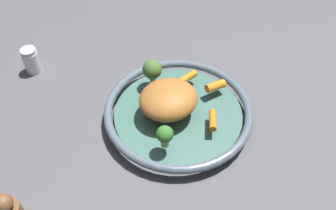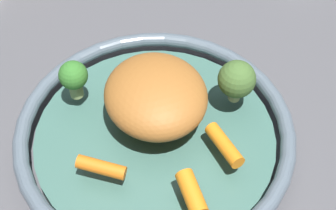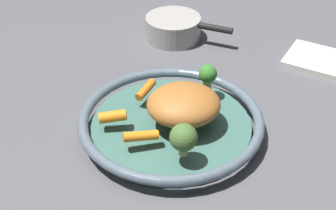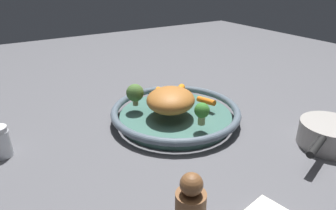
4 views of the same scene
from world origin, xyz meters
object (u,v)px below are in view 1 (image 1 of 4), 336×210
roast_chicken_piece (168,99)px  baby_carrot_back (186,79)px  baby_carrot_left (213,120)px  broccoli_floret_mid (164,135)px  serving_bowl (178,113)px  baby_carrot_right (215,86)px  salt_shaker (31,60)px  broccoli_floret_large (152,70)px

roast_chicken_piece → baby_carrot_back: (0.02, 0.10, -0.02)m
roast_chicken_piece → baby_carrot_left: bearing=-7.8°
baby_carrot_back → broccoli_floret_mid: (0.00, -0.21, 0.03)m
serving_bowl → baby_carrot_right: (0.07, 0.08, 0.03)m
roast_chicken_piece → baby_carrot_right: 0.13m
baby_carrot_back → baby_carrot_right: bearing=-5.3°
baby_carrot_back → broccoli_floret_mid: 0.21m
roast_chicken_piece → salt_shaker: roast_chicken_piece is taller
broccoli_floret_large → broccoli_floret_mid: size_ratio=1.09×
broccoli_floret_large → salt_shaker: bearing=-178.2°
serving_bowl → broccoli_floret_large: size_ratio=5.82×
roast_chicken_piece → salt_shaker: (-0.40, 0.07, -0.04)m
serving_bowl → broccoli_floret_mid: bearing=-90.7°
salt_shaker → serving_bowl: bearing=-8.2°
broccoli_floret_large → broccoli_floret_mid: (0.08, -0.19, -0.00)m
roast_chicken_piece → baby_carrot_right: bearing=44.7°
baby_carrot_right → baby_carrot_left: bearing=-82.1°
serving_bowl → baby_carrot_right: bearing=49.4°
broccoli_floret_large → roast_chicken_piece: bearing=-51.6°
serving_bowl → broccoli_floret_large: bearing=140.2°
serving_bowl → salt_shaker: salt_shaker is taller
roast_chicken_piece → baby_carrot_back: 0.10m
roast_chicken_piece → baby_carrot_back: bearing=80.5°
baby_carrot_right → salt_shaker: (-0.50, -0.02, -0.02)m
serving_bowl → baby_carrot_right: size_ratio=6.95×
serving_bowl → broccoli_floret_mid: (-0.00, -0.11, 0.05)m
serving_bowl → baby_carrot_back: (-0.01, 0.09, 0.03)m
salt_shaker → broccoli_floret_mid: bearing=-22.5°
baby_carrot_left → roast_chicken_piece: bearing=172.2°
broccoli_floret_large → baby_carrot_right: bearing=4.3°
serving_bowl → broccoli_floret_large: 0.12m
serving_bowl → salt_shaker: bearing=171.8°
baby_carrot_left → broccoli_floret_large: broccoli_floret_large is taller
broccoli_floret_mid → serving_bowl: bearing=89.3°
roast_chicken_piece → baby_carrot_left: (0.11, -0.01, -0.02)m
roast_chicken_piece → baby_carrot_left: roast_chicken_piece is taller
serving_bowl → broccoli_floret_mid: 0.13m
broccoli_floret_mid → salt_shaker: 0.46m
broccoli_floret_large → salt_shaker: size_ratio=0.84×
serving_bowl → baby_carrot_back: bearing=93.4°
serving_bowl → salt_shaker: 0.43m
serving_bowl → baby_carrot_back: baby_carrot_back is taller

